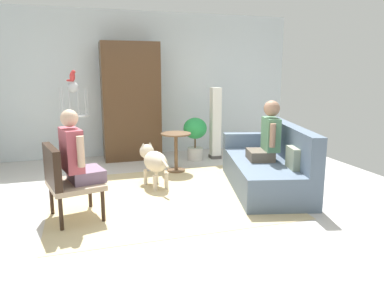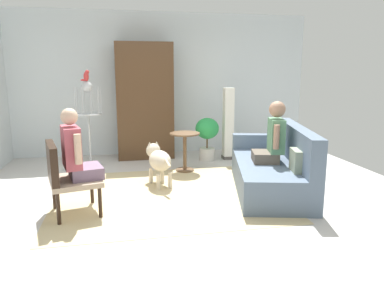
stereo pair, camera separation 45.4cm
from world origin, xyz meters
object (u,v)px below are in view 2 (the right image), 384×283
person_on_couch (273,137)px  potted_plant (207,134)px  bird_cage_stand (88,117)px  armoire_cabinet (145,101)px  armchair (64,173)px  round_end_table (185,146)px  person_on_armchair (76,152)px  couch (274,169)px  dog (159,159)px  parrot (86,76)px  column_lamp (228,124)px

person_on_couch → potted_plant: bearing=103.8°
bird_cage_stand → potted_plant: size_ratio=1.85×
person_on_couch → armoire_cabinet: bearing=123.4°
armchair → armoire_cabinet: 3.04m
armchair → potted_plant: bearing=45.1°
round_end_table → armoire_cabinet: (-0.58, 1.16, 0.67)m
person_on_armchair → bird_cage_stand: size_ratio=0.56×
couch → person_on_armchair: 2.69m
dog → potted_plant: potted_plant is taller
dog → parrot: bearing=128.4°
couch → armoire_cabinet: (-1.64, 2.40, 0.79)m
person_on_couch → person_on_armchair: (-2.59, -0.31, -0.02)m
dog → armoire_cabinet: size_ratio=0.37×
armoire_cabinet → person_on_armchair: bearing=-110.0°
armchair → round_end_table: armchair is taller
person_on_armchair → armoire_cabinet: bearing=70.0°
column_lamp → armoire_cabinet: size_ratio=0.62×
couch → parrot: size_ratio=10.86×
armchair → parrot: parrot is taller
couch → dog: bearing=160.6°
couch → armchair: bearing=-172.5°
person_on_armchair → dog: (1.06, 0.89, -0.36)m
bird_cage_stand → potted_plant: bearing=-0.8°
dog → column_lamp: column_lamp is taller
couch → person_on_couch: bearing=-156.0°
person_on_couch → potted_plant: (-0.47, 1.91, -0.27)m
person_on_armchair → potted_plant: bearing=46.4°
armchair → dog: 1.51m
round_end_table → person_on_armchair: bearing=-135.1°
person_on_armchair → column_lamp: column_lamp is taller
bird_cage_stand → parrot: 0.71m
couch → dog: size_ratio=2.57×
person_on_armchair → potted_plant: person_on_armchair is taller
dog → armoire_cabinet: bearing=92.0°
armchair → person_on_couch: size_ratio=1.03×
round_end_table → dog: 0.85m
armchair → armoire_cabinet: (1.13, 2.76, 0.59)m
couch → person_on_couch: (-0.05, -0.02, 0.47)m
parrot → column_lamp: parrot is taller
armchair → person_on_couch: bearing=7.2°
armoire_cabinet → armchair: bearing=-112.2°
person_on_armchair → parrot: parrot is taller
bird_cage_stand → column_lamp: size_ratio=1.10×
person_on_couch → column_lamp: 1.95m
parrot → armoire_cabinet: bearing=25.0°
person_on_armchair → round_end_table: 2.24m
dog → potted_plant: bearing=51.6°
person_on_armchair → round_end_table: bearing=44.9°
round_end_table → armchair: bearing=-136.9°
couch → armchair: (-2.77, -0.36, 0.20)m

